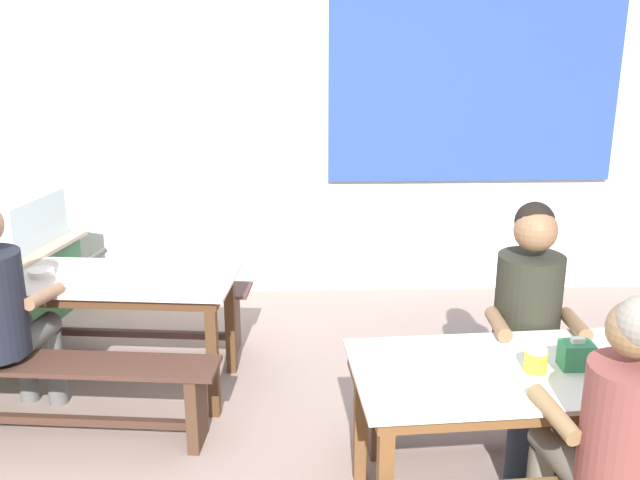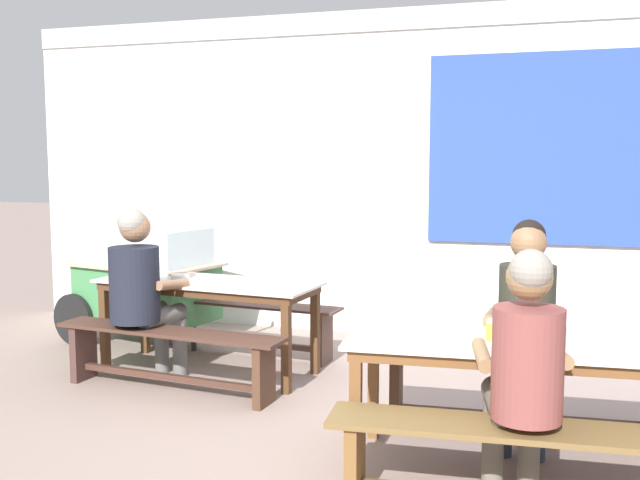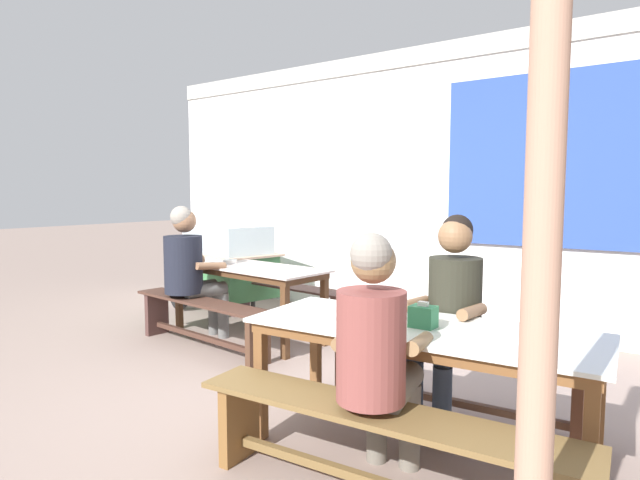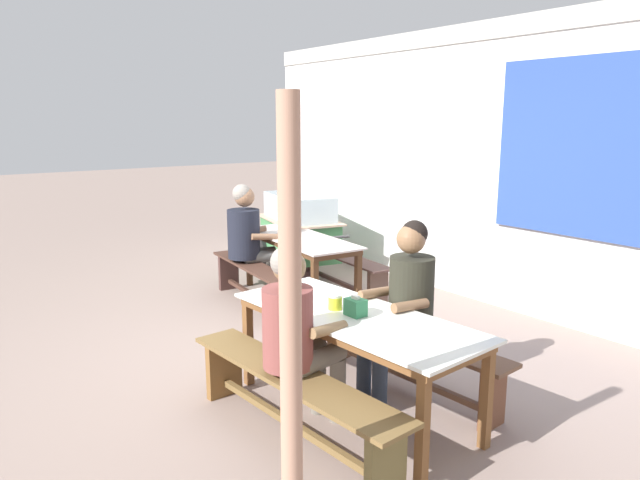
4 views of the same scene
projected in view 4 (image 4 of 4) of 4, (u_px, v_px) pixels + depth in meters
ground_plane at (278, 350)px, 5.18m from camera, size 40.00×40.00×0.00m
backdrop_wall at (484, 160)px, 6.38m from camera, size 7.55×0.23×3.03m
dining_table_far at (299, 243)px, 6.55m from camera, size 1.81×0.82×0.72m
dining_table_near at (355, 324)px, 3.96m from camera, size 1.91×0.86×0.72m
bench_far_back at (340, 267)px, 6.89m from camera, size 1.76×0.46×0.45m
bench_far_front at (255, 279)px, 6.34m from camera, size 1.79×0.46×0.45m
bench_near_back at (407, 351)px, 4.38m from camera, size 1.75×0.39×0.45m
bench_near_front at (292, 394)px, 3.67m from camera, size 1.88×0.45×0.45m
food_cart at (299, 228)px, 7.66m from camera, size 1.69×1.08×1.06m
person_left_back_turned at (249, 234)px, 6.51m from camera, size 0.52×0.62×1.32m
person_right_near_table at (404, 298)px, 4.23m from camera, size 0.45×0.58×1.31m
person_near_front at (297, 329)px, 3.67m from camera, size 0.48×0.60×1.26m
tissue_box at (355, 307)px, 3.90m from camera, size 0.13×0.10×0.14m
condiment_jar at (335, 302)px, 4.03m from camera, size 0.10×0.10×0.11m
soup_bowl at (288, 232)px, 6.73m from camera, size 0.15×0.15×0.04m
wooden_support_post at (291, 336)px, 2.59m from camera, size 0.10×0.10×2.13m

